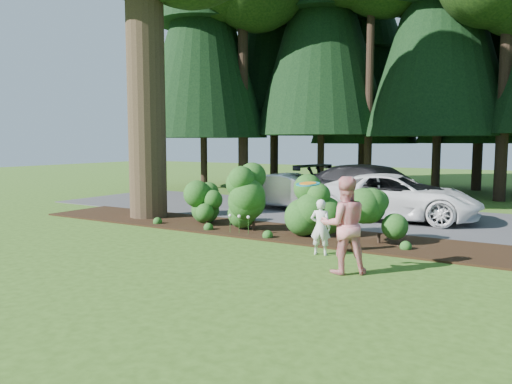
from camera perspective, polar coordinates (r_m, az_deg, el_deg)
ground at (r=11.72m, az=-7.19°, el=-6.91°), size 80.00×80.00×0.00m
mulch_bed at (r=14.35m, az=0.94°, el=-4.41°), size 16.00×2.50×0.05m
driveway at (r=18.10m, az=7.77°, el=-2.35°), size 22.00×6.00×0.03m
shrub_row at (r=13.76m, az=3.47°, el=-1.56°), size 6.53×1.60×1.61m
lily_cluster at (r=13.72m, az=-1.94°, el=-2.90°), size 0.69×0.09×0.57m
car_silver_wagon at (r=18.70m, az=4.20°, el=0.04°), size 4.03×1.41×1.33m
car_white_suv at (r=16.80m, az=15.56°, el=-0.54°), size 5.57×3.00×1.49m
car_dark_suv at (r=17.89m, az=13.53°, el=0.25°), size 6.26×3.55×1.71m
child at (r=11.40m, az=7.39°, el=-4.00°), size 0.51×0.38×1.28m
adult at (r=9.88m, az=10.03°, el=-3.73°), size 1.17×1.12×1.90m
frisbee at (r=11.48m, az=5.93°, el=0.94°), size 0.56×0.55×0.09m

